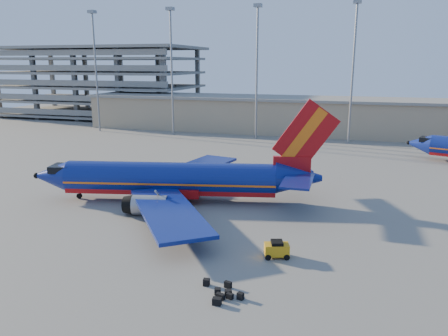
{
  "coord_description": "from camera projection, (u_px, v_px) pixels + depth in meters",
  "views": [
    {
      "loc": [
        16.58,
        -48.53,
        16.59
      ],
      "look_at": [
        1.28,
        1.3,
        4.0
      ],
      "focal_mm": 35.0,
      "sensor_mm": 36.0,
      "label": 1
    }
  ],
  "objects": [
    {
      "name": "terminal_building",
      "position": [
        329.0,
        116.0,
        103.76
      ],
      "size": [
        122.0,
        16.0,
        8.5
      ],
      "color": "gray",
      "rests_on": "ground"
    },
    {
      "name": "ground",
      "position": [
        211.0,
        201.0,
        53.73
      ],
      "size": [
        220.0,
        220.0,
        0.0
      ],
      "primitive_type": "plane",
      "color": "slate",
      "rests_on": "ground"
    },
    {
      "name": "parking_garage",
      "position": [
        100.0,
        79.0,
        137.47
      ],
      "size": [
        62.0,
        32.0,
        21.4
      ],
      "color": "slate",
      "rests_on": "ground"
    },
    {
      "name": "luggage_pile",
      "position": [
        222.0,
        293.0,
        31.88
      ],
      "size": [
        3.54,
        2.96,
        0.54
      ],
      "color": "black",
      "rests_on": "ground"
    },
    {
      "name": "light_mast_row",
      "position": [
        304.0,
        58.0,
        90.92
      ],
      "size": [
        101.6,
        1.6,
        28.65
      ],
      "color": "gray",
      "rests_on": "ground"
    },
    {
      "name": "baggage_tug",
      "position": [
        277.0,
        249.0,
        38.02
      ],
      "size": [
        2.42,
        1.87,
        1.53
      ],
      "rotation": [
        0.0,
        0.0,
        0.31
      ],
      "color": "orange",
      "rests_on": "ground"
    },
    {
      "name": "aircraft_main",
      "position": [
        178.0,
        180.0,
        53.25
      ],
      "size": [
        36.75,
        34.96,
        12.61
      ],
      "rotation": [
        0.0,
        0.0,
        0.22
      ],
      "color": "navy",
      "rests_on": "ground"
    }
  ]
}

